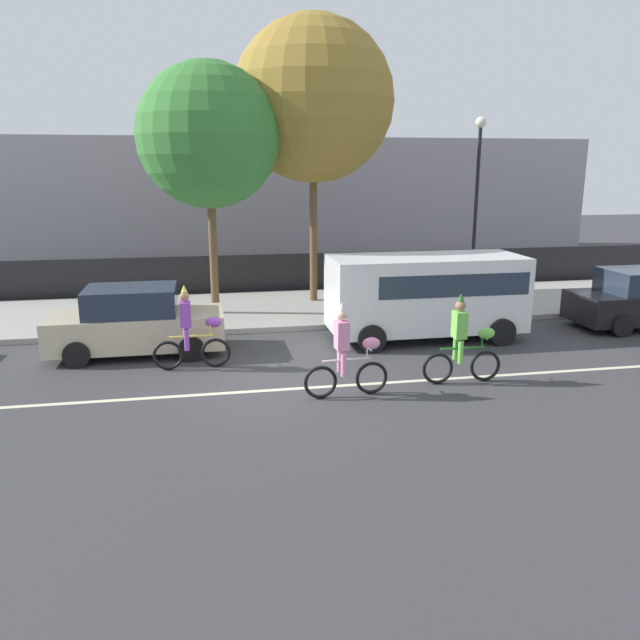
{
  "coord_description": "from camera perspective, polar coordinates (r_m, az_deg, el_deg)",
  "views": [
    {
      "loc": [
        -1.42,
        -12.43,
        4.45
      ],
      "look_at": [
        1.13,
        1.2,
        1.0
      ],
      "focal_mm": 35.0,
      "sensor_mm": 36.0,
      "label": 1
    }
  ],
  "objects": [
    {
      "name": "ground_plane",
      "position": [
        13.28,
        -3.86,
        -5.64
      ],
      "size": [
        80.0,
        80.0,
        0.0
      ],
      "primitive_type": "plane",
      "color": "#38383A"
    },
    {
      "name": "road_centre_line",
      "position": [
        12.81,
        -3.6,
        -6.37
      ],
      "size": [
        36.0,
        0.14,
        0.01
      ],
      "primitive_type": "cube",
      "color": "beige",
      "rests_on": "ground"
    },
    {
      "name": "sidewalk_curb",
      "position": [
        19.48,
        -6.15,
        0.91
      ],
      "size": [
        60.0,
        5.0,
        0.15
      ],
      "primitive_type": "cube",
      "color": "#9E9B93",
      "rests_on": "ground"
    },
    {
      "name": "fence_line",
      "position": [
        22.19,
        -6.8,
        4.14
      ],
      "size": [
        40.0,
        0.08,
        1.4
      ],
      "primitive_type": "cube",
      "color": "black",
      "rests_on": "ground"
    },
    {
      "name": "building_backdrop",
      "position": [
        30.65,
        -4.54,
        10.83
      ],
      "size": [
        28.0,
        8.0,
        5.59
      ],
      "primitive_type": "cube",
      "color": "#99939E",
      "rests_on": "ground"
    },
    {
      "name": "parade_cyclist_purple",
      "position": [
        14.14,
        -11.66,
        -1.11
      ],
      "size": [
        1.72,
        0.5,
        1.92
      ],
      "color": "black",
      "rests_on": "ground"
    },
    {
      "name": "parade_cyclist_pink",
      "position": [
        12.2,
        2.51,
        -3.25
      ],
      "size": [
        1.72,
        0.5,
        1.92
      ],
      "color": "black",
      "rests_on": "ground"
    },
    {
      "name": "parade_cyclist_lime",
      "position": [
        13.29,
        13.0,
        -2.15
      ],
      "size": [
        1.72,
        0.5,
        1.92
      ],
      "color": "black",
      "rests_on": "ground"
    },
    {
      "name": "parked_van_white",
      "position": [
        16.47,
        9.87,
        2.67
      ],
      "size": [
        5.0,
        2.22,
        2.18
      ],
      "color": "white",
      "rests_on": "ground"
    },
    {
      "name": "parked_car_beige",
      "position": [
        15.61,
        -16.48,
        -0.21
      ],
      "size": [
        4.1,
        1.92,
        1.64
      ],
      "color": "beige",
      "rests_on": "ground"
    },
    {
      "name": "street_lamp_post",
      "position": [
        22.18,
        14.21,
        12.36
      ],
      "size": [
        0.36,
        0.36,
        5.86
      ],
      "color": "black",
      "rests_on": "sidewalk_curb"
    },
    {
      "name": "street_tree_near_lamp",
      "position": [
        18.51,
        -10.16,
        16.22
      ],
      "size": [
        4.05,
        4.05,
        7.13
      ],
      "color": "brown",
      "rests_on": "sidewalk_curb"
    },
    {
      "name": "street_tree_far_corner",
      "position": [
        20.1,
        -0.63,
        19.43
      ],
      "size": [
        4.94,
        4.94,
        8.69
      ],
      "color": "brown",
      "rests_on": "sidewalk_curb"
    }
  ]
}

